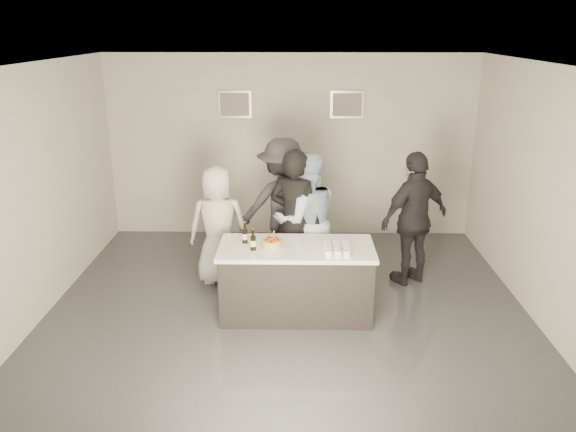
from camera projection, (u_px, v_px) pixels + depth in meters
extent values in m
plane|color=#3D3D42|center=(287.00, 318.00, 6.88)|extent=(6.00, 6.00, 0.00)
plane|color=white|center=(287.00, 65.00, 5.92)|extent=(6.00, 6.00, 0.00)
cube|color=beige|center=(291.00, 147.00, 9.24)|extent=(6.00, 0.04, 3.00)
cube|color=beige|center=(278.00, 341.00, 3.56)|extent=(6.00, 0.04, 3.00)
cube|color=beige|center=(27.00, 200.00, 6.45)|extent=(0.04, 6.00, 3.00)
cube|color=beige|center=(552.00, 203.00, 6.35)|extent=(0.04, 6.00, 3.00)
cube|color=#B2B2B7|center=(235.00, 104.00, 9.00)|extent=(0.54, 0.04, 0.44)
cube|color=#B2B2B7|center=(347.00, 105.00, 8.97)|extent=(0.54, 0.04, 0.44)
cube|color=white|center=(296.00, 281.00, 6.84)|extent=(1.86, 0.86, 0.90)
cylinder|color=orange|center=(272.00, 244.00, 6.66)|extent=(0.24, 0.24, 0.08)
cylinder|color=black|center=(245.00, 233.00, 6.76)|extent=(0.07, 0.07, 0.26)
cylinder|color=black|center=(253.00, 240.00, 6.55)|extent=(0.07, 0.07, 0.26)
cube|color=orange|center=(337.00, 248.00, 6.53)|extent=(0.30, 0.40, 0.08)
cube|color=pink|center=(273.00, 255.00, 6.43)|extent=(0.24, 0.08, 0.01)
imported|color=black|center=(295.00, 221.00, 7.35)|extent=(0.83, 0.72, 1.94)
imported|color=#A6C1DA|center=(307.00, 221.00, 7.49)|extent=(1.03, 0.88, 1.85)
imported|color=silver|center=(218.00, 226.00, 7.62)|extent=(0.84, 0.59, 1.64)
imported|color=black|center=(414.00, 219.00, 7.58)|extent=(1.16, 0.94, 1.85)
imported|color=#312E36|center=(283.00, 206.00, 7.96)|extent=(1.34, 0.89, 1.94)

